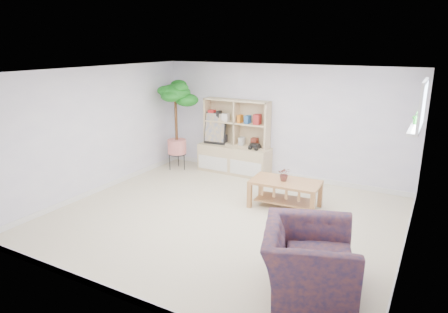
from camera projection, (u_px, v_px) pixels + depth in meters
The scene contains 14 objects.
floor at pixel (224, 218), 6.67m from camera, with size 5.50×5.00×0.01m, color beige.
ceiling at pixel (224, 71), 6.01m from camera, with size 5.50×5.00×0.01m, color white.
walls at pixel (224, 148), 6.34m from camera, with size 5.51×5.01×2.40m.
baseboard at pixel (224, 215), 6.66m from camera, with size 5.50×5.00×0.10m, color white, non-canonical shape.
window at pixel (423, 106), 5.36m from camera, with size 0.10×0.98×0.68m, color white, non-canonical shape.
window_sill at pixel (415, 129), 5.47m from camera, with size 0.14×1.00×0.04m, color white.
storage_unit at pixel (234, 137), 8.78m from camera, with size 1.63×0.55×1.63m, color tan, non-canonical shape.
poster at pixel (215, 128), 8.94m from camera, with size 0.51×0.12×0.71m, color yellow, non-canonical shape.
toy_truck at pixel (255, 146), 8.52m from camera, with size 0.29×0.20×0.15m, color black, non-canonical shape.
coffee_table at pixel (285, 194), 7.03m from camera, with size 1.19×0.65×0.49m, color #A9743C, non-canonical shape.
table_plant at pixel (284, 174), 6.95m from camera, with size 0.22×0.19×0.25m, color #276329.
floor_tree at pixel (176, 126), 8.98m from camera, with size 0.75×0.75×2.02m, color #115E12, non-canonical shape.
armchair at pixel (309, 255), 4.62m from camera, with size 1.19×1.04×0.88m, color #15214D.
sill_plant at pixel (418, 116), 5.64m from camera, with size 0.14×0.11×0.25m, color #115E12.
Camera 1 is at (2.97, -5.37, 2.81)m, focal length 32.00 mm.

